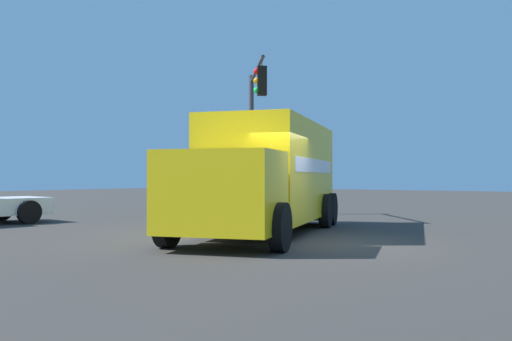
% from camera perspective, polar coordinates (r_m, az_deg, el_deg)
% --- Properties ---
extents(ground_plane, '(100.00, 100.00, 0.00)m').
position_cam_1_polar(ground_plane, '(12.58, 6.80, -7.55)').
color(ground_plane, '#33302D').
extents(delivery_truck, '(5.10, 8.51, 3.01)m').
position_cam_1_polar(delivery_truck, '(14.68, 1.08, -0.48)').
color(delivery_truck, yellow).
rests_on(delivery_truck, ground).
extents(traffic_light_secondary, '(3.21, 3.69, 5.63)m').
position_cam_1_polar(traffic_light_secondary, '(20.84, -0.17, 5.50)').
color(traffic_light_secondary, '#38383D').
rests_on(traffic_light_secondary, ground).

